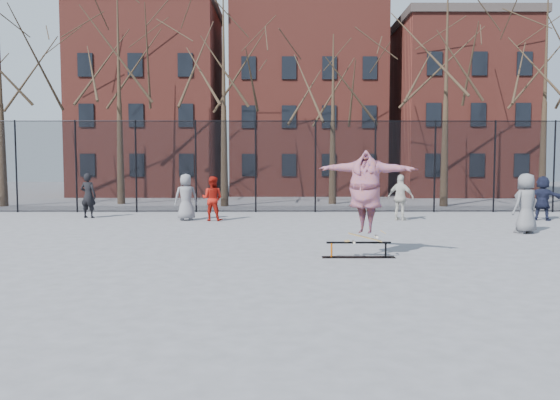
{
  "coord_description": "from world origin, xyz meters",
  "views": [
    {
      "loc": [
        -0.41,
        -10.73,
        2.19
      ],
      "look_at": [
        -0.37,
        1.5,
        1.34
      ],
      "focal_mm": 35.0,
      "sensor_mm": 36.0,
      "label": 1
    }
  ],
  "objects_px": {
    "skateboard": "(365,239)",
    "bystander_grey": "(186,197)",
    "bystander_navy": "(543,198)",
    "skate_rail": "(359,251)",
    "bystander_white": "(401,198)",
    "bystander_black": "(88,196)",
    "bystander_extra": "(526,203)",
    "skater": "(365,196)",
    "bystander_red": "(212,199)"
  },
  "relations": [
    {
      "from": "skater",
      "to": "bystander_grey",
      "type": "height_order",
      "value": "skater"
    },
    {
      "from": "skater",
      "to": "bystander_white",
      "type": "bearing_deg",
      "value": 96.39
    },
    {
      "from": "skater",
      "to": "bystander_navy",
      "type": "height_order",
      "value": "skater"
    },
    {
      "from": "skate_rail",
      "to": "skateboard",
      "type": "distance_m",
      "value": 0.31
    },
    {
      "from": "bystander_black",
      "to": "bystander_extra",
      "type": "relative_size",
      "value": 0.95
    },
    {
      "from": "skate_rail",
      "to": "bystander_white",
      "type": "relative_size",
      "value": 0.97
    },
    {
      "from": "skate_rail",
      "to": "skateboard",
      "type": "relative_size",
      "value": 2.01
    },
    {
      "from": "bystander_navy",
      "to": "skate_rail",
      "type": "bearing_deg",
      "value": 76.01
    },
    {
      "from": "bystander_red",
      "to": "bystander_black",
      "type": "bearing_deg",
      "value": 0.43
    },
    {
      "from": "bystander_grey",
      "to": "bystander_navy",
      "type": "xyz_separation_m",
      "value": [
        13.38,
        -0.05,
        -0.04
      ]
    },
    {
      "from": "bystander_red",
      "to": "bystander_white",
      "type": "bearing_deg",
      "value": -166.97
    },
    {
      "from": "bystander_navy",
      "to": "bystander_extra",
      "type": "bearing_deg",
      "value": 89.44
    },
    {
      "from": "bystander_black",
      "to": "bystander_extra",
      "type": "distance_m",
      "value": 15.77
    },
    {
      "from": "bystander_red",
      "to": "bystander_navy",
      "type": "xyz_separation_m",
      "value": [
        12.38,
        0.08,
        0.01
      ]
    },
    {
      "from": "skate_rail",
      "to": "skater",
      "type": "xyz_separation_m",
      "value": [
        0.14,
        -0.0,
        1.27
      ]
    },
    {
      "from": "bystander_navy",
      "to": "skateboard",
      "type": "bearing_deg",
      "value": 76.53
    },
    {
      "from": "skate_rail",
      "to": "bystander_red",
      "type": "distance_m",
      "value": 9.0
    },
    {
      "from": "bystander_grey",
      "to": "bystander_white",
      "type": "xyz_separation_m",
      "value": [
        8.05,
        -0.07,
        -0.02
      ]
    },
    {
      "from": "skateboard",
      "to": "bystander_grey",
      "type": "height_order",
      "value": "bystander_grey"
    },
    {
      "from": "bystander_navy",
      "to": "skater",
      "type": "bearing_deg",
      "value": 76.53
    },
    {
      "from": "bystander_red",
      "to": "bystander_navy",
      "type": "distance_m",
      "value": 12.38
    },
    {
      "from": "bystander_navy",
      "to": "bystander_grey",
      "type": "bearing_deg",
      "value": 31.21
    },
    {
      "from": "bystander_red",
      "to": "bystander_white",
      "type": "height_order",
      "value": "bystander_white"
    },
    {
      "from": "skater",
      "to": "bystander_red",
      "type": "relative_size",
      "value": 1.4
    },
    {
      "from": "skateboard",
      "to": "bystander_navy",
      "type": "bearing_deg",
      "value": 45.11
    },
    {
      "from": "skate_rail",
      "to": "bystander_red",
      "type": "relative_size",
      "value": 1.01
    },
    {
      "from": "skateboard",
      "to": "bystander_red",
      "type": "bearing_deg",
      "value": 119.5
    },
    {
      "from": "bystander_grey",
      "to": "bystander_black",
      "type": "height_order",
      "value": "bystander_black"
    },
    {
      "from": "skater",
      "to": "bystander_red",
      "type": "bearing_deg",
      "value": 143.99
    },
    {
      "from": "skateboard",
      "to": "bystander_red",
      "type": "relative_size",
      "value": 0.5
    },
    {
      "from": "skate_rail",
      "to": "bystander_navy",
      "type": "distance_m",
      "value": 11.35
    },
    {
      "from": "bystander_red",
      "to": "bystander_navy",
      "type": "bearing_deg",
      "value": -167.07
    },
    {
      "from": "skate_rail",
      "to": "skater",
      "type": "distance_m",
      "value": 1.28
    },
    {
      "from": "bystander_black",
      "to": "bystander_navy",
      "type": "height_order",
      "value": "bystander_black"
    },
    {
      "from": "bystander_navy",
      "to": "bystander_red",
      "type": "bearing_deg",
      "value": 31.81
    },
    {
      "from": "bystander_grey",
      "to": "bystander_white",
      "type": "relative_size",
      "value": 1.02
    },
    {
      "from": "skate_rail",
      "to": "bystander_extra",
      "type": "relative_size",
      "value": 0.91
    },
    {
      "from": "skater",
      "to": "bystander_navy",
      "type": "relative_size",
      "value": 1.39
    },
    {
      "from": "skate_rail",
      "to": "bystander_black",
      "type": "xyz_separation_m",
      "value": [
        -9.3,
        8.94,
        0.73
      ]
    },
    {
      "from": "bystander_navy",
      "to": "bystander_white",
      "type": "bearing_deg",
      "value": 31.69
    },
    {
      "from": "bystander_extra",
      "to": "skateboard",
      "type": "bearing_deg",
      "value": 11.04
    },
    {
      "from": "skate_rail",
      "to": "bystander_extra",
      "type": "bearing_deg",
      "value": 36.41
    },
    {
      "from": "bystander_white",
      "to": "bystander_extra",
      "type": "relative_size",
      "value": 0.93
    },
    {
      "from": "bystander_grey",
      "to": "bystander_red",
      "type": "relative_size",
      "value": 1.06
    },
    {
      "from": "skateboard",
      "to": "bystander_black",
      "type": "xyz_separation_m",
      "value": [
        -9.45,
        8.94,
        0.46
      ]
    },
    {
      "from": "skateboard",
      "to": "bystander_black",
      "type": "height_order",
      "value": "bystander_black"
    },
    {
      "from": "bystander_navy",
      "to": "bystander_extra",
      "type": "xyz_separation_m",
      "value": [
        -2.32,
        -3.71,
        0.09
      ]
    },
    {
      "from": "bystander_white",
      "to": "bystander_extra",
      "type": "height_order",
      "value": "bystander_extra"
    },
    {
      "from": "bystander_grey",
      "to": "bystander_red",
      "type": "distance_m",
      "value": 1.01
    },
    {
      "from": "bystander_white",
      "to": "bystander_extra",
      "type": "distance_m",
      "value": 4.76
    }
  ]
}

